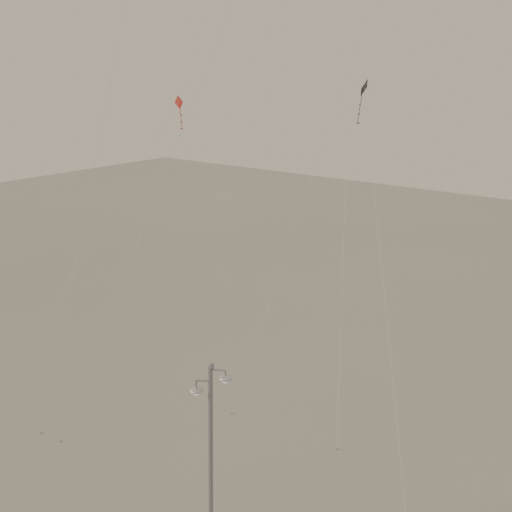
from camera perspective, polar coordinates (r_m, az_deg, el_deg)
The scene contains 5 objects.
street_lamp at distance 28.40m, azimuth -3.63°, elevation -15.63°, with size 1.44×1.12×8.26m.
kite_1 at distance 32.32m, azimuth -2.72°, elevation 17.45°, with size 9.17×6.96×26.48m.
kite_3 at distance 32.33m, azimuth -11.36°, elevation 3.55°, with size 4.05×12.83×17.42m.
kite_4 at distance 27.68m, azimuth 9.52°, elevation 3.90°, with size 5.62×4.56×18.29m.
kite_5 at distance 41.96m, azimuth 7.64°, elevation 18.67°, with size 7.03×11.69×29.18m.
Camera 1 is at (19.20, -16.70, 19.23)m, focal length 50.00 mm.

